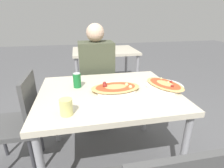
{
  "coord_description": "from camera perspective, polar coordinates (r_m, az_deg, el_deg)",
  "views": [
    {
      "loc": [
        -0.22,
        -1.28,
        1.31
      ],
      "look_at": [
        0.03,
        0.0,
        0.79
      ],
      "focal_mm": 28.0,
      "sensor_mm": 36.0,
      "label": 1
    }
  ],
  "objects": [
    {
      "name": "pizza_main",
      "position": [
        1.43,
        1.15,
        -1.34
      ],
      "size": [
        0.41,
        0.33,
        0.06
      ],
      "color": "white",
      "rests_on": "dining_table"
    },
    {
      "name": "chair_side_left",
      "position": [
        1.67,
        -28.18,
        -10.21
      ],
      "size": [
        0.4,
        0.4,
        0.87
      ],
      "rotation": [
        0.0,
        0.0,
        1.57
      ],
      "color": "#4C4C4C",
      "rests_on": "ground_plane"
    },
    {
      "name": "dining_table",
      "position": [
        1.45,
        -1.17,
        -5.05
      ],
      "size": [
        1.11,
        0.88,
        0.73
      ],
      "color": "beige",
      "rests_on": "ground_plane"
    },
    {
      "name": "ground_plane",
      "position": [
        1.84,
        -1.0,
        -23.43
      ],
      "size": [
        14.0,
        14.0,
        0.0
      ],
      "primitive_type": "plane",
      "color": "#59595B"
    },
    {
      "name": "pizza_second",
      "position": [
        1.57,
        16.81,
        -0.23
      ],
      "size": [
        0.33,
        0.42,
        0.05
      ],
      "color": "white",
      "rests_on": "dining_table"
    },
    {
      "name": "soda_can",
      "position": [
        1.51,
        -11.34,
        1.19
      ],
      "size": [
        0.07,
        0.07,
        0.12
      ],
      "color": "#197233",
      "rests_on": "dining_table"
    },
    {
      "name": "chair_far_seated",
      "position": [
        2.21,
        -5.19,
        0.14
      ],
      "size": [
        0.4,
        0.4,
        0.87
      ],
      "rotation": [
        0.0,
        0.0,
        3.14
      ],
      "color": "#4C4C4C",
      "rests_on": "ground_plane"
    },
    {
      "name": "person_seated",
      "position": [
        2.03,
        -5.06,
        4.9
      ],
      "size": [
        0.39,
        0.3,
        1.22
      ],
      "rotation": [
        0.0,
        0.0,
        3.14
      ],
      "color": "#2D2D38",
      "rests_on": "ground_plane"
    },
    {
      "name": "drink_glass",
      "position": [
        1.12,
        -14.72,
        -7.29
      ],
      "size": [
        0.08,
        0.08,
        0.1
      ],
      "color": "#E0DB7F",
      "rests_on": "dining_table"
    },
    {
      "name": "background_table",
      "position": [
        3.13,
        -3.15,
        10.11
      ],
      "size": [
        1.1,
        0.8,
        0.85
      ],
      "color": "beige",
      "rests_on": "ground_plane"
    }
  ]
}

